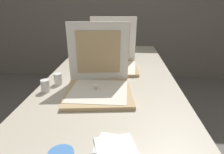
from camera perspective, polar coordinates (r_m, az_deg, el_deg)
The scene contains 7 objects.
table at distance 1.46m, azimuth -0.38°, elevation -1.60°, with size 0.90×2.19×0.74m.
pizza_box_front at distance 1.19m, azimuth -3.88°, elevation -1.76°, with size 0.42×0.42×0.40m.
pizza_box_middle at distance 1.63m, azimuth 0.28°, elevation 4.59°, with size 0.40×0.40×0.40m.
cup_white_far at distance 1.81m, azimuth -7.54°, elevation 5.42°, with size 0.05×0.05×0.07m, color white.
cup_white_near_center at distance 1.35m, azimuth -15.21°, elevation -0.55°, with size 0.05×0.05×0.07m, color white.
cup_white_near_left at distance 1.26m, azimuth -18.57°, elevation -2.41°, with size 0.05×0.05×0.07m, color white.
napkin_pile at distance 0.79m, azimuth 0.75°, elevation -19.25°, with size 0.18×0.19×0.01m.
Camera 1 is at (0.09, -0.75, 1.25)m, focal length 31.89 mm.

